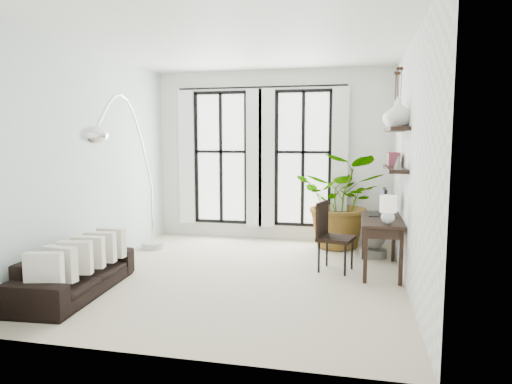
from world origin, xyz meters
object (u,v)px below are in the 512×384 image
(arc_lamp, at_px, (127,134))
(buddha, at_px, (374,237))
(desk_chair, at_px, (330,231))
(sofa, at_px, (75,272))
(plant, at_px, (342,201))
(desk, at_px, (381,222))

(arc_lamp, relative_size, buddha, 3.50)
(desk_chair, relative_size, buddha, 1.30)
(sofa, xyz_separation_m, desk_chair, (3.02, 1.72, 0.30))
(sofa, height_order, desk_chair, desk_chair)
(sofa, distance_m, buddha, 4.53)
(plant, xyz_separation_m, desk_chair, (-0.13, -1.47, -0.26))
(sofa, xyz_separation_m, desk, (3.75, 1.74, 0.46))
(plant, height_order, desk, plant)
(desk, relative_size, desk_chair, 1.32)
(sofa, height_order, plant, plant)
(desk, relative_size, arc_lamp, 0.49)
(plant, bearing_deg, buddha, -46.03)
(arc_lamp, height_order, buddha, arc_lamp)
(desk, distance_m, arc_lamp, 3.89)
(sofa, height_order, buddha, buddha)
(plant, bearing_deg, desk_chair, -95.03)
(desk_chair, bearing_deg, plant, 98.70)
(desk_chair, height_order, buddha, desk_chair)
(plant, distance_m, desk, 1.57)
(sofa, relative_size, desk, 1.40)
(desk, bearing_deg, buddha, 93.97)
(desk_chair, xyz_separation_m, arc_lamp, (-2.92, -0.50, 1.41))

